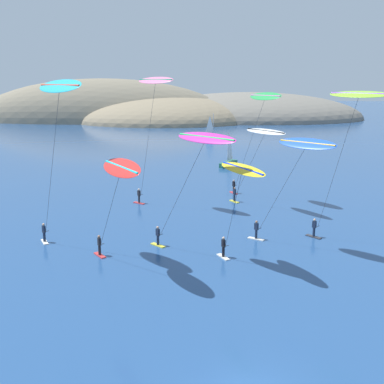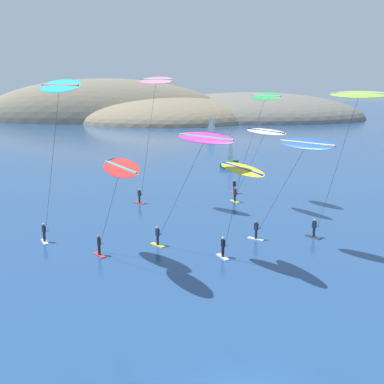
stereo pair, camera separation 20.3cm
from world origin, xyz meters
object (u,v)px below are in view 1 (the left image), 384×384
object	(u,v)px
kitesurfer_magenta	(201,148)
kitesurfer_pink	(154,91)
kitesurfer_green	(262,105)
kitesurfer_white	(262,138)
kitesurfer_blue	(302,152)
kitesurfer_cyan	(58,97)
kitesurfer_yellow	(240,177)
sailboat_far	(213,135)
sailboat_near	(228,162)
kitesurfer_lime	(355,106)
kitesurfer_red	(119,174)

from	to	relation	value
kitesurfer_magenta	kitesurfer_pink	bearing A→B (deg)	106.25
kitesurfer_green	kitesurfer_white	world-z (taller)	kitesurfer_green
kitesurfer_green	kitesurfer_blue	xyz separation A→B (m)	(0.94, -16.49, -2.76)
kitesurfer_cyan	kitesurfer_yellow	bearing A→B (deg)	-11.53
kitesurfer_white	kitesurfer_pink	distance (m)	12.20
sailboat_far	sailboat_near	bearing A→B (deg)	-88.78
kitesurfer_yellow	kitesurfer_cyan	size ratio (longest dim) A/B	0.57
kitesurfer_white	kitesurfer_pink	xyz separation A→B (m)	(-11.22, 1.03, 4.69)
kitesurfer_yellow	kitesurfer_lime	bearing A→B (deg)	28.85
kitesurfer_magenta	kitesurfer_cyan	distance (m)	11.28
kitesurfer_magenta	kitesurfer_white	world-z (taller)	kitesurfer_magenta
kitesurfer_green	kitesurfer_blue	world-z (taller)	kitesurfer_green
sailboat_near	kitesurfer_lime	distance (m)	40.12
kitesurfer_blue	kitesurfer_cyan	world-z (taller)	kitesurfer_cyan
sailboat_near	kitesurfer_blue	bearing A→B (deg)	-85.61
kitesurfer_magenta	kitesurfer_red	size ratio (longest dim) A/B	1.18
kitesurfer_white	kitesurfer_cyan	bearing A→B (deg)	-141.83
kitesurfer_yellow	kitesurfer_blue	size ratio (longest dim) A/B	0.84
kitesurfer_blue	kitesurfer_white	bearing A→B (deg)	96.25
sailboat_near	kitesurfer_magenta	size ratio (longest dim) A/B	0.58
sailboat_far	kitesurfer_cyan	distance (m)	82.55
sailboat_far	kitesurfer_blue	bearing A→B (deg)	-87.20
sailboat_far	kitesurfer_yellow	size ratio (longest dim) A/B	0.76
kitesurfer_red	kitesurfer_lime	bearing A→B (deg)	20.91
kitesurfer_yellow	kitesurfer_green	world-z (taller)	kitesurfer_green
kitesurfer_green	kitesurfer_pink	size ratio (longest dim) A/B	0.88
kitesurfer_lime	kitesurfer_cyan	size ratio (longest dim) A/B	0.93
kitesurfer_magenta	kitesurfer_white	xyz separation A→B (m)	(6.53, 15.05, -1.08)
kitesurfer_white	kitesurfer_green	bearing A→B (deg)	83.69
sailboat_far	kitesurfer_blue	world-z (taller)	kitesurfer_blue
kitesurfer_yellow	kitesurfer_blue	world-z (taller)	kitesurfer_blue
kitesurfer_magenta	kitesurfer_lime	xyz separation A→B (m)	(12.28, 4.10, 2.78)
kitesurfer_pink	kitesurfer_cyan	size ratio (longest dim) A/B	1.02
kitesurfer_cyan	kitesurfer_pink	bearing A→B (deg)	67.82
kitesurfer_green	kitesurfer_magenta	bearing A→B (deg)	-110.14
sailboat_near	kitesurfer_cyan	world-z (taller)	kitesurfer_cyan
sailboat_near	kitesurfer_cyan	distance (m)	44.80
kitesurfer_green	kitesurfer_red	bearing A→B (deg)	-119.99
kitesurfer_yellow	kitesurfer_lime	size ratio (longest dim) A/B	0.61
kitesurfer_blue	kitesurfer_pink	size ratio (longest dim) A/B	0.66
kitesurfer_magenta	kitesurfer_cyan	size ratio (longest dim) A/B	0.73
kitesurfer_yellow	kitesurfer_green	size ratio (longest dim) A/B	0.63
kitesurfer_lime	kitesurfer_pink	bearing A→B (deg)	144.77
kitesurfer_green	kitesurfer_lime	distance (m)	15.84
kitesurfer_red	kitesurfer_white	size ratio (longest dim) A/B	0.97
sailboat_near	kitesurfer_pink	xyz separation A→B (m)	(-9.56, -25.89, 11.80)
sailboat_near	kitesurfer_blue	xyz separation A→B (m)	(3.03, -39.46, 7.50)
sailboat_near	kitesurfer_red	world-z (taller)	kitesurfer_red
sailboat_far	kitesurfer_white	distance (m)	67.36
kitesurfer_red	kitesurfer_yellow	bearing A→B (deg)	10.77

